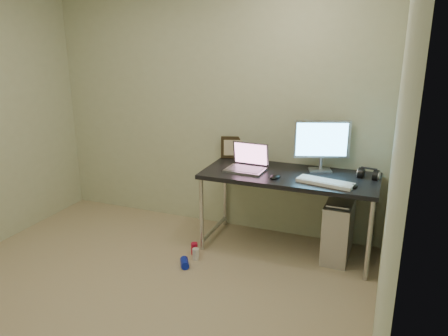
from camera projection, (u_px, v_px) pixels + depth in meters
floor at (121, 311)px, 3.22m from camera, size 3.50×3.50×0.00m
wall_back at (212, 107)px, 4.42m from camera, size 3.50×0.02×2.50m
wall_right at (392, 178)px, 2.25m from camera, size 0.02×3.50×2.50m
desk at (289, 182)px, 3.97m from camera, size 1.57×0.69×0.75m
tower_computer at (338, 229)px, 3.95m from camera, size 0.24×0.52×0.57m
cable_a at (338, 205)px, 4.16m from camera, size 0.01×0.16×0.69m
cable_b at (347, 209)px, 4.12m from camera, size 0.02×0.11×0.71m
can_red at (194, 249)px, 4.04m from camera, size 0.08×0.08×0.11m
can_white at (196, 254)px, 3.94m from camera, size 0.08×0.08×0.11m
can_blue at (185, 263)px, 3.83m from camera, size 0.13×0.15×0.07m
laptop at (247, 163)px, 4.06m from camera, size 0.36×0.30×0.24m
monitor at (322, 142)px, 3.96m from camera, size 0.49×0.21×0.47m
keyboard at (325, 182)px, 3.67m from camera, size 0.49×0.25×0.03m
mouse_right at (353, 185)px, 3.59m from camera, size 0.10×0.13×0.04m
mouse_left at (275, 176)px, 3.82m from camera, size 0.11×0.14×0.04m
headphones at (368, 175)px, 3.82m from camera, size 0.19×0.11×0.12m
picture_frame at (235, 147)px, 4.42m from camera, size 0.29×0.17×0.22m
webcam at (258, 155)px, 4.26m from camera, size 0.04×0.04×0.11m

